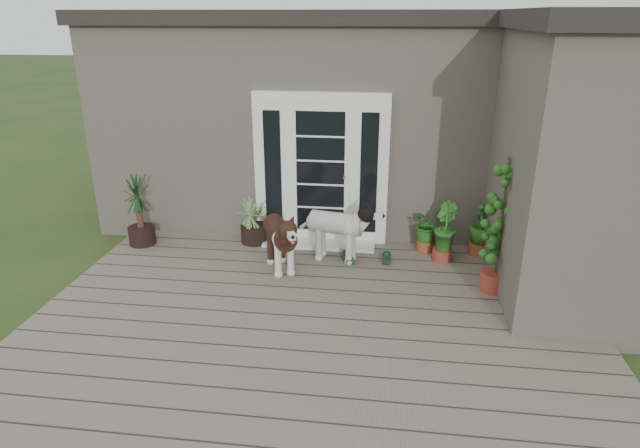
# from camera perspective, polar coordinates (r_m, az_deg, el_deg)

# --- Properties ---
(deck) EXTENTS (6.20, 4.60, 0.12)m
(deck) POSITION_cam_1_polar(r_m,az_deg,el_deg) (6.13, -0.71, -10.19)
(deck) COLOR #6B5B4C
(deck) RESTS_ON ground
(house_main) EXTENTS (7.40, 4.00, 3.10)m
(house_main) POSITION_cam_1_polar(r_m,az_deg,el_deg) (9.61, 2.88, 10.94)
(house_main) COLOR #665E54
(house_main) RESTS_ON ground
(roof_main) EXTENTS (7.60, 4.20, 0.20)m
(roof_main) POSITION_cam_1_polar(r_m,az_deg,el_deg) (9.46, 3.07, 20.82)
(roof_main) COLOR #2D2826
(roof_main) RESTS_ON house_main
(house_wing) EXTENTS (1.60, 2.40, 3.10)m
(house_wing) POSITION_cam_1_polar(r_m,az_deg,el_deg) (6.85, 25.52, 4.72)
(house_wing) COLOR #665E54
(house_wing) RESTS_ON ground
(roof_wing) EXTENTS (1.80, 2.60, 0.20)m
(roof_wing) POSITION_cam_1_polar(r_m,az_deg,el_deg) (6.64, 27.85, 18.46)
(roof_wing) COLOR #2D2826
(roof_wing) RESTS_ON house_wing
(door_unit) EXTENTS (1.90, 0.14, 2.15)m
(door_unit) POSITION_cam_1_polar(r_m,az_deg,el_deg) (7.72, 0.08, 5.73)
(door_unit) COLOR white
(door_unit) RESTS_ON deck
(door_step) EXTENTS (1.60, 0.40, 0.05)m
(door_step) POSITION_cam_1_polar(r_m,az_deg,el_deg) (7.88, -0.11, -2.04)
(door_step) COLOR white
(door_step) RESTS_ON deck
(brindle_dog) EXTENTS (0.75, 0.99, 0.76)m
(brindle_dog) POSITION_cam_1_polar(r_m,az_deg,el_deg) (7.03, -4.22, -1.94)
(brindle_dog) COLOR #3B2015
(brindle_dog) RESTS_ON deck
(white_dog) EXTENTS (1.00, 0.59, 0.78)m
(white_dog) POSITION_cam_1_polar(r_m,az_deg,el_deg) (7.28, 1.70, -0.97)
(white_dog) COLOR white
(white_dog) RESTS_ON deck
(spider_plant) EXTENTS (0.82, 0.82, 0.72)m
(spider_plant) POSITION_cam_1_polar(r_m,az_deg,el_deg) (7.93, -6.90, 0.54)
(spider_plant) COLOR #79935A
(spider_plant) RESTS_ON deck
(yucca) EXTENTS (0.88, 0.88, 1.04)m
(yucca) POSITION_cam_1_polar(r_m,az_deg,el_deg) (8.17, -18.42, 1.39)
(yucca) COLOR black
(yucca) RESTS_ON deck
(herb_a) EXTENTS (0.62, 0.62, 0.57)m
(herb_a) POSITION_cam_1_polar(r_m,az_deg,el_deg) (7.75, 11.04, -0.82)
(herb_a) COLOR #2A661D
(herb_a) RESTS_ON deck
(herb_b) EXTENTS (0.47, 0.47, 0.59)m
(herb_b) POSITION_cam_1_polar(r_m,az_deg,el_deg) (7.50, 12.80, -1.60)
(herb_b) COLOR #205919
(herb_b) RESTS_ON deck
(herb_c) EXTENTS (0.56, 0.56, 0.62)m
(herb_c) POSITION_cam_1_polar(r_m,az_deg,el_deg) (7.82, 16.50, -0.88)
(herb_c) COLOR #154C19
(herb_c) RESTS_ON deck
(sapling) EXTENTS (0.60, 0.60, 1.71)m
(sapling) POSITION_cam_1_polar(r_m,az_deg,el_deg) (6.64, 18.38, -0.01)
(sapling) COLOR #1E5919
(sapling) RESTS_ON deck
(clog_left) EXTENTS (0.26, 0.37, 0.10)m
(clog_left) POSITION_cam_1_polar(r_m,az_deg,el_deg) (7.38, 2.93, -3.54)
(clog_left) COLOR #163820
(clog_left) RESTS_ON deck
(clog_right) EXTENTS (0.14, 0.31, 0.09)m
(clog_right) POSITION_cam_1_polar(r_m,az_deg,el_deg) (7.42, 6.96, -3.57)
(clog_right) COLOR black
(clog_right) RESTS_ON deck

